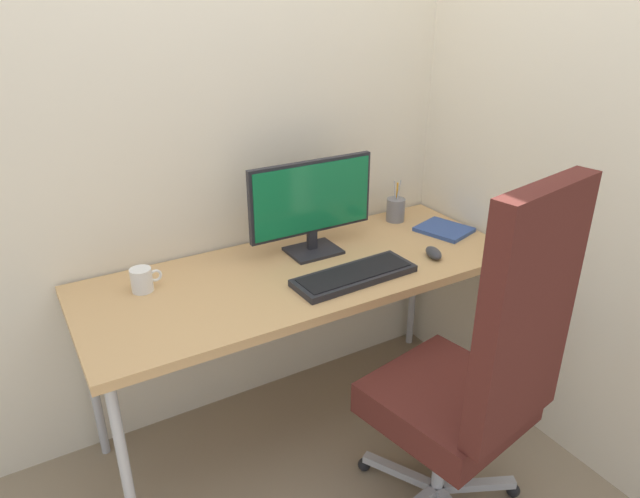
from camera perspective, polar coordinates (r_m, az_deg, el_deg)
ground_plane at (r=2.56m, az=-1.39°, el=-16.99°), size 8.00×8.00×0.00m
wall_back at (r=2.25m, az=-6.34°, el=16.77°), size 3.03×0.04×2.80m
wall_side_right at (r=2.33m, az=20.30°, el=15.72°), size 0.04×2.03×2.80m
desk at (r=2.16m, az=-1.58°, el=-3.11°), size 1.65×0.65×0.74m
office_chair at (r=1.86m, az=15.48°, el=-11.73°), size 0.60×0.59×1.26m
monitor at (r=2.20m, az=-0.81°, el=4.66°), size 0.52×0.16×0.37m
keyboard at (r=2.07m, az=3.43°, el=-2.62°), size 0.47×0.18×0.03m
mouse at (r=2.26m, az=11.22°, el=-0.39°), size 0.08×0.11×0.04m
pen_holder at (r=2.59m, az=7.53°, el=3.93°), size 0.08×0.08×0.19m
notebook at (r=2.52m, az=12.23°, el=1.91°), size 0.23×0.25×0.02m
coffee_mug at (r=2.07m, az=-17.25°, el=-2.93°), size 0.11×0.07×0.08m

